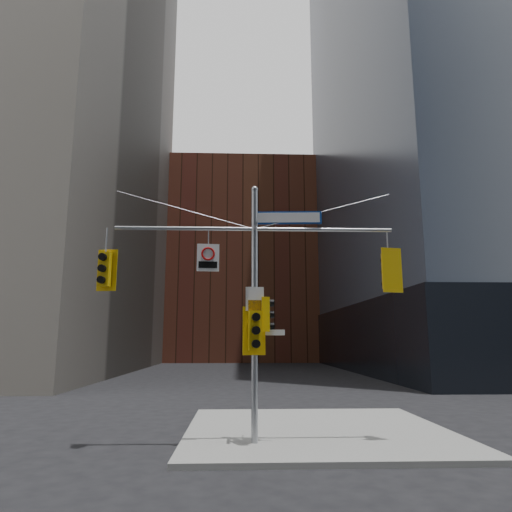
{
  "coord_description": "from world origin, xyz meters",
  "views": [
    {
      "loc": [
        -0.44,
        -10.81,
        2.84
      ],
      "look_at": [
        0.04,
        2.0,
        5.21
      ],
      "focal_mm": 32.0,
      "sensor_mm": 36.0,
      "label": 1
    }
  ],
  "objects": [
    {
      "name": "ground",
      "position": [
        0.0,
        0.0,
        0.0
      ],
      "size": [
        160.0,
        160.0,
        0.0
      ],
      "primitive_type": "plane",
      "color": "black",
      "rests_on": "ground"
    },
    {
      "name": "sidewalk_corner",
      "position": [
        2.0,
        4.0,
        0.07
      ],
      "size": [
        8.0,
        8.0,
        0.15
      ],
      "primitive_type": "cube",
      "color": "gray",
      "rests_on": "ground"
    },
    {
      "name": "brick_midrise",
      "position": [
        0.0,
        58.0,
        14.0
      ],
      "size": [
        26.0,
        20.0,
        28.0
      ],
      "primitive_type": "cube",
      "color": "brown",
      "rests_on": "ground"
    },
    {
      "name": "signal_assembly",
      "position": [
        0.0,
        1.99,
        4.42
      ],
      "size": [
        8.0,
        0.8,
        7.3
      ],
      "color": "#989BA0",
      "rests_on": "ground"
    },
    {
      "name": "traffic_light_west_arm",
      "position": [
        -4.22,
        2.01,
        4.8
      ],
      "size": [
        0.57,
        0.49,
        1.19
      ],
      "rotation": [
        0.0,
        0.0,
        -0.14
      ],
      "color": "#E4B10C",
      "rests_on": "ground"
    },
    {
      "name": "traffic_light_east_arm",
      "position": [
        3.87,
        1.99,
        4.8
      ],
      "size": [
        0.6,
        0.54,
        1.28
      ],
      "rotation": [
        0.0,
        0.0,
        3.34
      ],
      "color": "#E4B10C",
      "rests_on": "ground"
    },
    {
      "name": "traffic_light_pole_side",
      "position": [
        0.32,
        2.01,
        3.55
      ],
      "size": [
        0.41,
        0.35,
        0.96
      ],
      "rotation": [
        0.0,
        0.0,
        1.75
      ],
      "color": "#E4B10C",
      "rests_on": "ground"
    },
    {
      "name": "traffic_light_pole_front",
      "position": [
        -0.0,
        1.73,
        3.1
      ],
      "size": [
        0.63,
        0.53,
        1.32
      ],
      "rotation": [
        0.0,
        0.0,
        0.11
      ],
      "color": "#E4B10C",
      "rests_on": "ground"
    },
    {
      "name": "street_sign_blade",
      "position": [
        0.97,
        2.0,
        6.35
      ],
      "size": [
        1.95,
        0.16,
        0.38
      ],
      "rotation": [
        0.0,
        0.0,
        -0.06
      ],
      "color": "navy",
      "rests_on": "ground"
    },
    {
      "name": "regulatory_sign_arm",
      "position": [
        -1.33,
        1.97,
        5.18
      ],
      "size": [
        0.63,
        0.11,
        0.79
      ],
      "rotation": [
        0.0,
        0.0,
        0.09
      ],
      "color": "silver",
      "rests_on": "ground"
    },
    {
      "name": "regulatory_sign_pole",
      "position": [
        0.0,
        1.88,
        3.95
      ],
      "size": [
        0.51,
        0.08,
        0.67
      ],
      "rotation": [
        0.0,
        0.0,
        0.11
      ],
      "color": "silver",
      "rests_on": "ground"
    },
    {
      "name": "street_blade_ew",
      "position": [
        0.45,
        2.0,
        3.05
      ],
      "size": [
        0.79,
        0.07,
        0.16
      ],
      "rotation": [
        0.0,
        0.0,
        0.05
      ],
      "color": "silver",
      "rests_on": "ground"
    },
    {
      "name": "street_blade_ns",
      "position": [
        0.0,
        2.45,
        2.75
      ],
      "size": [
        0.04,
        0.67,
        0.13
      ],
      "rotation": [
        0.0,
        0.0,
        -0.02
      ],
      "color": "#145926",
      "rests_on": "ground"
    }
  ]
}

